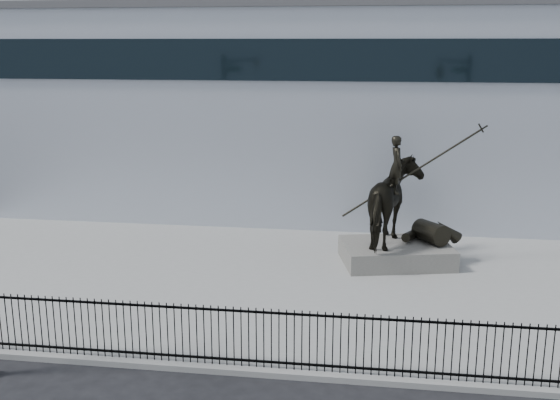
# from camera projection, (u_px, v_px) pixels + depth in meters

# --- Properties ---
(plaza) EXTENTS (30.00, 12.00, 0.15)m
(plaza) POSITION_uv_depth(u_px,v_px,m) (311.00, 285.00, 21.00)
(plaza) COLOR gray
(plaza) RESTS_ON ground
(building) EXTENTS (44.00, 14.00, 9.00)m
(building) POSITION_uv_depth(u_px,v_px,m) (337.00, 108.00, 32.48)
(building) COLOR #B2B8C2
(building) RESTS_ON ground
(picket_fence) EXTENTS (22.10, 0.10, 1.50)m
(picket_fence) POSITION_uv_depth(u_px,v_px,m) (287.00, 340.00, 15.28)
(picket_fence) COLOR black
(picket_fence) RESTS_ON plaza
(statue_plinth) EXTENTS (4.14, 3.28, 0.69)m
(statue_plinth) POSITION_uv_depth(u_px,v_px,m) (396.00, 253.00, 22.84)
(statue_plinth) COLOR #5E5B56
(statue_plinth) RESTS_ON plaza
(equestrian_statue) EXTENTS (4.60, 3.38, 3.98)m
(equestrian_statue) POSITION_uv_depth(u_px,v_px,m) (400.00, 204.00, 22.43)
(equestrian_statue) COLOR black
(equestrian_statue) RESTS_ON statue_plinth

